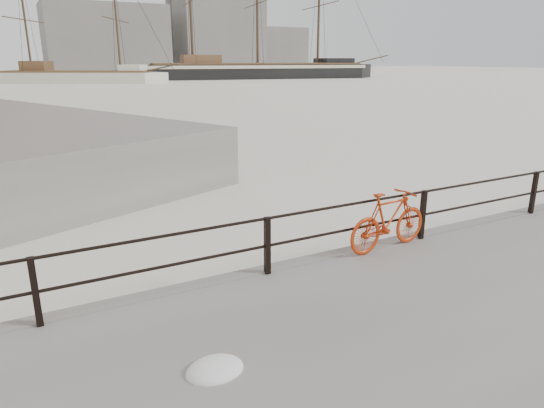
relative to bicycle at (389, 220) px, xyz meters
name	(u,v)px	position (x,y,z in m)	size (l,w,h in m)	color
ground	(413,252)	(0.97, 0.25, -0.92)	(400.00, 400.00, 0.00)	white
guardrail	(422,215)	(0.97, 0.10, -0.07)	(28.00, 0.10, 1.00)	black
bicycle	(389,220)	(0.00, 0.00, 0.00)	(1.89, 0.28, 1.14)	#AD2E0B
barque_black	(258,79)	(39.08, 82.78, -0.92)	(56.54, 18.50, 32.24)	black
schooner_mid	(78,83)	(4.84, 80.60, -0.92)	(31.89, 13.49, 22.67)	beige
industrial_west	(106,39)	(20.97, 140.25, 8.08)	(32.00, 18.00, 18.00)	gray
industrial_mid	(216,32)	(55.97, 145.25, 11.08)	(26.00, 20.00, 24.00)	gray
industrial_east	(272,49)	(78.97, 150.25, 6.08)	(20.00, 16.00, 14.00)	gray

